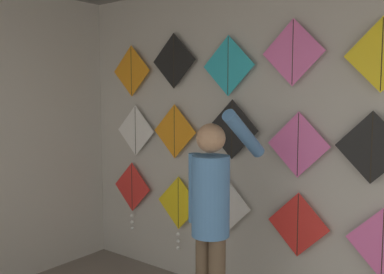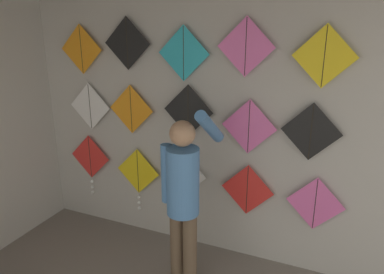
# 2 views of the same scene
# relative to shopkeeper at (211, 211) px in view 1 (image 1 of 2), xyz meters

# --- Properties ---
(back_panel) EXTENTS (4.42, 0.06, 2.80)m
(back_panel) POSITION_rel_shopkeeper_xyz_m (-0.24, 0.74, 0.44)
(back_panel) COLOR #BCB7AD
(back_panel) RESTS_ON ground
(shopkeeper) EXTENTS (0.43, 0.57, 1.71)m
(shopkeeper) POSITION_rel_shopkeeper_xyz_m (0.00, 0.00, 0.00)
(shopkeeper) COLOR brown
(shopkeeper) RESTS_ON ground
(kite_0) EXTENTS (0.52, 0.04, 0.73)m
(kite_0) POSITION_rel_shopkeeper_xyz_m (-1.50, 0.65, -0.18)
(kite_0) COLOR red
(kite_1) EXTENTS (0.52, 0.04, 0.73)m
(kite_1) POSITION_rel_shopkeeper_xyz_m (-0.86, 0.65, -0.25)
(kite_1) COLOR yellow
(kite_2) EXTENTS (0.52, 0.01, 0.52)m
(kite_2) POSITION_rel_shopkeeper_xyz_m (-0.31, 0.65, -0.15)
(kite_2) COLOR white
(kite_3) EXTENTS (0.52, 0.01, 0.52)m
(kite_3) POSITION_rel_shopkeeper_xyz_m (0.38, 0.65, -0.19)
(kite_3) COLOR red
(kite_4) EXTENTS (0.52, 0.01, 0.52)m
(kite_4) POSITION_rel_shopkeeper_xyz_m (1.02, 0.65, -0.20)
(kite_4) COLOR pink
(kite_5) EXTENTS (0.52, 0.01, 0.52)m
(kite_5) POSITION_rel_shopkeeper_xyz_m (-1.44, 0.65, 0.47)
(kite_5) COLOR white
(kite_6) EXTENTS (0.52, 0.01, 0.52)m
(kite_6) POSITION_rel_shopkeeper_xyz_m (-0.90, 0.65, 0.49)
(kite_6) COLOR orange
(kite_7) EXTENTS (0.52, 0.01, 0.52)m
(kite_7) POSITION_rel_shopkeeper_xyz_m (-0.25, 0.65, 0.54)
(kite_7) COLOR black
(kite_8) EXTENTS (0.52, 0.01, 0.52)m
(kite_8) POSITION_rel_shopkeeper_xyz_m (0.37, 0.65, 0.45)
(kite_8) COLOR pink
(kite_9) EXTENTS (0.52, 0.01, 0.52)m
(kite_9) POSITION_rel_shopkeeper_xyz_m (0.92, 0.65, 0.47)
(kite_9) COLOR black
(kite_10) EXTENTS (0.52, 0.01, 0.52)m
(kite_10) POSITION_rel_shopkeeper_xyz_m (-1.49, 0.65, 1.09)
(kite_10) COLOR orange
(kite_11) EXTENTS (0.52, 0.01, 0.52)m
(kite_11) POSITION_rel_shopkeeper_xyz_m (-0.91, 0.65, 1.16)
(kite_11) COLOR black
(kite_12) EXTENTS (0.52, 0.01, 0.52)m
(kite_12) POSITION_rel_shopkeeper_xyz_m (-0.29, 0.65, 1.09)
(kite_12) COLOR #28B2C6
(kite_13) EXTENTS (0.52, 0.01, 0.52)m
(kite_13) POSITION_rel_shopkeeper_xyz_m (0.31, 0.65, 1.17)
(kite_13) COLOR pink
(kite_14) EXTENTS (0.52, 0.01, 0.52)m
(kite_14) POSITION_rel_shopkeeper_xyz_m (0.96, 0.65, 1.12)
(kite_14) COLOR yellow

